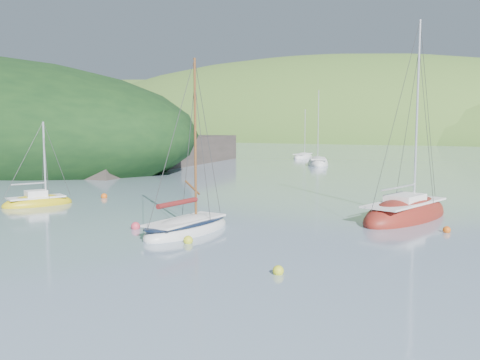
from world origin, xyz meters
The scene contains 8 objects.
ground centered at (0.00, 0.00, 0.00)m, with size 700.00×700.00×0.00m, color #748CA1.
shoreline_hills centered at (-9.66, 172.42, 0.00)m, with size 690.00×135.00×56.00m.
daysailer_white centered at (-0.80, 3.16, 0.21)m, with size 2.38×5.91×8.95m.
sloop_red centered at (7.45, 12.18, 0.22)m, with size 4.43×8.37×11.78m.
sailboat_yellow centered at (-14.16, 5.34, 0.16)m, with size 3.34×4.74×5.86m.
distant_sloop_a centered at (-11.31, 46.01, 0.18)m, with size 5.26×7.62×10.30m.
distant_sloop_c centered at (-18.31, 57.41, 0.15)m, with size 2.23×5.74×8.09m.
mooring_buoys centered at (-1.33, 4.40, 0.12)m, with size 23.34×11.49×0.45m.
Camera 1 is at (14.12, -17.45, 5.21)m, focal length 40.00 mm.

